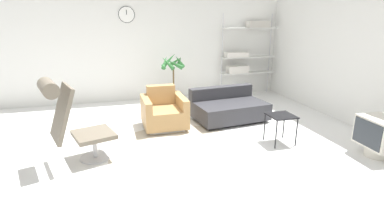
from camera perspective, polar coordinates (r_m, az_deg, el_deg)
ground_plane at (r=5.01m, az=-0.35°, el=-6.22°), size 12.00×12.00×0.00m
wall_back at (r=7.39m, az=-6.28°, el=12.24°), size 12.00×0.09×2.80m
wall_right at (r=6.23m, az=28.80°, el=9.57°), size 0.06×12.00×2.80m
round_rug at (r=4.63m, az=-2.26°, el=-8.14°), size 2.17×2.17×0.01m
lounge_chair at (r=4.29m, az=-22.22°, el=-1.58°), size 0.98×0.77×1.20m
armchair_red at (r=5.50m, az=-5.39°, el=-1.17°), size 0.77×0.80×0.73m
couch_low at (r=5.94m, az=6.89°, el=-0.35°), size 1.46×1.06×0.60m
side_table at (r=4.93m, az=16.61°, el=-2.19°), size 0.40×0.40×0.47m
crt_television at (r=5.06m, az=32.08°, el=-4.62°), size 0.46×0.58×0.58m
potted_plant at (r=6.88m, az=-3.58°, el=4.69°), size 0.58×0.57×1.19m
shelf_unit at (r=7.82m, az=10.21°, el=10.43°), size 1.40×0.28×2.05m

